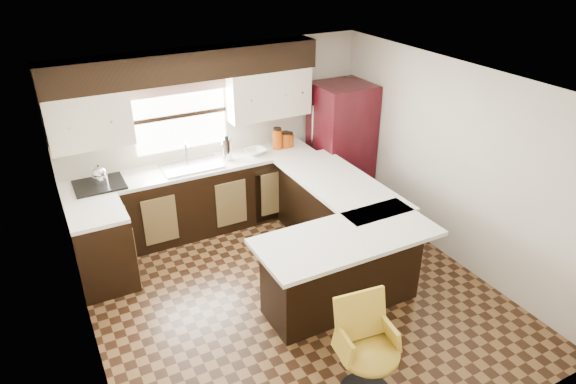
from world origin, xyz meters
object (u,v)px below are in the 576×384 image
peninsula_return (342,270)px  refrigerator (341,145)px  bar_chair (369,354)px  peninsula_long (334,218)px

peninsula_return → refrigerator: (1.32, 2.09, 0.44)m
peninsula_return → bar_chair: 1.24m
peninsula_long → refrigerator: 1.44m
peninsula_long → peninsula_return: bearing=-118.3°
peninsula_return → refrigerator: 2.51m
peninsula_long → peninsula_return: size_ratio=1.18×
peninsula_return → refrigerator: bearing=57.7°
refrigerator → bar_chair: size_ratio=1.85×
peninsula_return → peninsula_long: bearing=61.7°
peninsula_return → bar_chair: bearing=-112.7°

